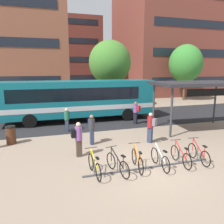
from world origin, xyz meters
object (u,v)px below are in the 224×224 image
street_tree_0 (186,64)px  street_tree_1 (110,62)px  city_bus (80,99)px  commuter_black_pack_0 (67,118)px  parked_bicycle_yellow_0 (94,166)px  parked_bicycle_orange_2 (137,160)px  parked_bicycle_red_5 (199,154)px  transit_shelter (198,85)px  parked_bicycle_white_3 (160,159)px  commuter_red_pack_3 (136,111)px  parked_bicycle_black_1 (117,164)px  commuter_black_pack_5 (78,137)px  trash_bin (11,135)px  parked_bicycle_red_4 (181,156)px  commuter_navy_pack_1 (92,127)px  commuter_grey_pack_4 (151,126)px

street_tree_0 → street_tree_1: (-10.96, -2.33, 0.02)m
city_bus → commuter_black_pack_0: 3.30m
parked_bicycle_yellow_0 → street_tree_0: bearing=-46.8°
parked_bicycle_yellow_0 → parked_bicycle_orange_2: same height
parked_bicycle_yellow_0 → parked_bicycle_red_5: bearing=-95.5°
city_bus → transit_shelter: 8.86m
parked_bicycle_yellow_0 → street_tree_1: street_tree_1 is taller
city_bus → transit_shelter: transit_shelter is taller
parked_bicycle_white_3 → commuter_red_pack_3: size_ratio=1.01×
parked_bicycle_black_1 → street_tree_1: size_ratio=0.24×
parked_bicycle_yellow_0 → parked_bicycle_red_5: size_ratio=1.00×
street_tree_1 → commuter_black_pack_0: bearing=-124.4°
commuter_black_pack_5 → trash_bin: bearing=134.3°
city_bus → street_tree_1: (4.15, 5.17, 2.98)m
parked_bicycle_yellow_0 → parked_bicycle_red_4: (3.85, -0.18, 0.00)m
transit_shelter → street_tree_0: 14.94m
parked_bicycle_black_1 → parked_bicycle_red_5: (3.86, -0.05, 0.00)m
parked_bicycle_black_1 → street_tree_0: size_ratio=0.24×
parked_bicycle_black_1 → parked_bicycle_red_4: bearing=-104.1°
parked_bicycle_orange_2 → transit_shelter: bearing=-46.4°
commuter_black_pack_0 → commuter_navy_pack_1: commuter_navy_pack_1 is taller
parked_bicycle_white_3 → parked_bicycle_red_5: (1.96, -0.01, 0.00)m
parked_bicycle_red_5 → trash_bin: trash_bin is taller
parked_bicycle_black_1 → commuter_grey_pack_4: (3.04, 3.02, 0.62)m
commuter_navy_pack_1 → parked_bicycle_orange_2: bearing=16.6°
parked_bicycle_yellow_0 → commuter_black_pack_0: size_ratio=1.08×
parked_bicycle_white_3 → parked_bicycle_red_5: 1.96m
city_bus → street_tree_0: 17.12m
parked_bicycle_red_5 → commuter_red_pack_3: bearing=4.4°
parked_bicycle_red_5 → street_tree_1: size_ratio=0.24×
transit_shelter → street_tree_0: size_ratio=0.85×
transit_shelter → commuter_red_pack_3: bearing=146.0°
commuter_grey_pack_4 → city_bus: bearing=-12.4°
commuter_grey_pack_4 → street_tree_1: size_ratio=0.25×
parked_bicycle_orange_2 → commuter_black_pack_0: size_ratio=1.08×
trash_bin → street_tree_0: (19.76, 12.00, 4.22)m
parked_bicycle_red_5 → trash_bin: (-8.37, 5.25, 0.13)m
parked_bicycle_red_5 → commuter_black_pack_5: size_ratio=1.01×
commuter_black_pack_5 → street_tree_0: size_ratio=0.24×
parked_bicycle_red_4 → transit_shelter: bearing=-39.1°
parked_bicycle_white_3 → street_tree_1: 15.74m
parked_bicycle_yellow_0 → street_tree_0: 23.92m
commuter_black_pack_0 → parked_bicycle_red_5: bearing=52.0°
parked_bicycle_red_5 → commuter_black_pack_0: bearing=41.8°
transit_shelter → street_tree_0: bearing=61.8°
parked_bicycle_red_4 → commuter_black_pack_0: bearing=35.0°
parked_bicycle_black_1 → parked_bicycle_white_3: bearing=-104.6°
transit_shelter → street_tree_1: size_ratio=0.87×
city_bus → street_tree_1: bearing=51.7°
transit_shelter → commuter_navy_pack_1: (-7.52, -0.89, -2.09)m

